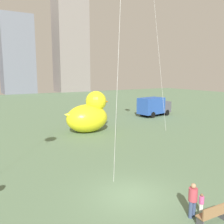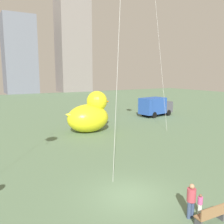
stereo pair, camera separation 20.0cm
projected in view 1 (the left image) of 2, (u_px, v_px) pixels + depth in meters
name	position (u px, v px, depth m)	size (l,w,h in m)	color
ground_plane	(130.00, 196.00, 13.06)	(140.00, 140.00, 0.00)	#587455
park_bench	(213.00, 214.00, 10.59)	(1.53, 0.56, 0.90)	olive
person_adult	(193.00, 199.00, 11.00)	(0.40, 0.40, 1.64)	#38476B
person_child	(201.00, 202.00, 11.41)	(0.24, 0.24, 0.96)	silver
giant_inflatable_duck	(89.00, 115.00, 27.04)	(5.51, 3.53, 4.56)	yellow
box_truck	(154.00, 107.00, 37.21)	(5.67, 3.04, 2.85)	#264CA5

